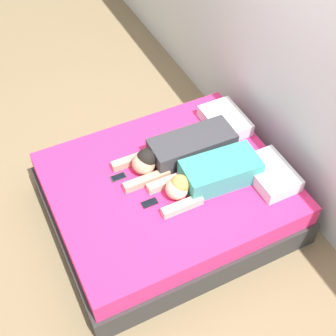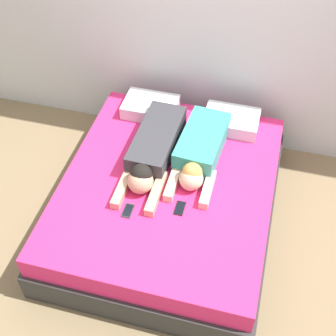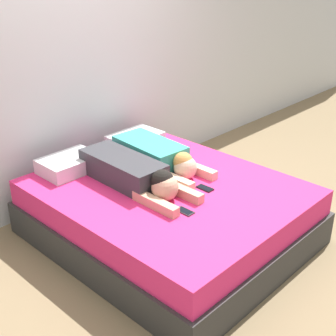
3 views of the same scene
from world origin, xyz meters
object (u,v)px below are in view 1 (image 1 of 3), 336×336
(person_right, at_px, (210,176))
(cell_phone_left, at_px, (118,177))
(cell_phone_right, at_px, (150,203))
(pillow_head_right, at_px, (270,174))
(bed, at_px, (168,197))
(pillow_head_left, at_px, (225,121))
(person_left, at_px, (179,150))

(person_right, distance_m, cell_phone_left, 0.77)
(person_right, height_order, cell_phone_right, person_right)
(pillow_head_right, bearing_deg, cell_phone_right, -101.74)
(bed, bearing_deg, cell_phone_right, -57.30)
(cell_phone_left, bearing_deg, pillow_head_right, 63.05)
(pillow_head_left, xyz_separation_m, person_right, (0.55, -0.48, 0.04))
(pillow_head_left, height_order, pillow_head_right, same)
(bed, distance_m, pillow_head_right, 0.90)
(pillow_head_left, xyz_separation_m, pillow_head_right, (0.73, 0.00, 0.00))
(bed, bearing_deg, pillow_head_left, 115.44)
(bed, bearing_deg, cell_phone_left, -120.01)
(pillow_head_right, bearing_deg, person_right, -110.64)
(pillow_head_right, height_order, person_right, person_right)
(person_left, distance_m, person_right, 0.38)
(cell_phone_left, height_order, cell_phone_right, same)
(pillow_head_left, height_order, person_left, person_left)
(bed, distance_m, person_right, 0.48)
(pillow_head_left, distance_m, person_left, 0.60)
(person_right, xyz_separation_m, cell_phone_left, (-0.40, -0.65, -0.09))
(person_left, relative_size, cell_phone_left, 8.15)
(cell_phone_left, bearing_deg, person_right, 58.83)
(person_left, distance_m, cell_phone_left, 0.57)
(bed, xyz_separation_m, pillow_head_left, (-0.37, 0.77, 0.30))
(person_right, height_order, cell_phone_left, person_right)
(person_left, height_order, person_right, person_left)
(pillow_head_right, bearing_deg, person_left, -133.55)
(cell_phone_left, bearing_deg, person_left, 86.79)
(pillow_head_right, xyz_separation_m, cell_phone_left, (-0.58, -1.13, -0.06))
(pillow_head_right, xyz_separation_m, cell_phone_right, (-0.21, -1.01, -0.06))
(pillow_head_left, relative_size, person_left, 0.44)
(cell_phone_left, distance_m, cell_phone_right, 0.39)
(pillow_head_left, xyz_separation_m, cell_phone_right, (0.52, -1.01, -0.06))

